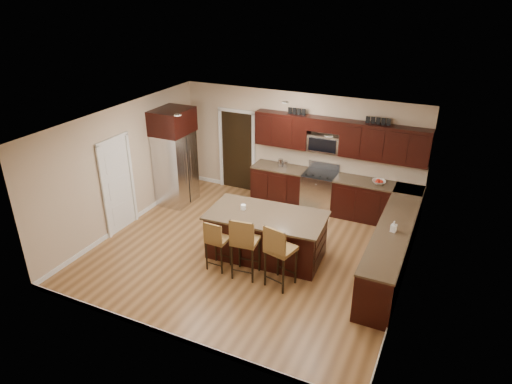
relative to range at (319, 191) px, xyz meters
The scene contains 23 objects.
floor 2.59m from the range, 105.51° to the right, with size 6.00×6.00×0.00m, color olive.
ceiling 3.38m from the range, 105.51° to the right, with size 6.00×6.00×0.00m, color silver.
wall_back 1.15m from the range, 156.28° to the left, with size 6.00×6.00×0.00m, color #C2AA8C.
wall_left 4.51m from the range, 146.33° to the right, with size 5.50×5.50×0.00m, color #C2AA8C.
wall_right 3.49m from the range, 46.57° to the right, with size 5.50×5.50×0.00m, color #C2AA8C.
base_cabinets 1.58m from the range, 39.46° to the right, with size 4.02×3.96×0.92m.
upper_cabinets 1.42m from the range, 20.23° to the left, with size 4.00×0.33×0.80m.
range is the anchor object (origin of this frame).
microwave 1.16m from the range, 90.00° to the left, with size 0.76×0.31×0.40m, color silver.
doorway 2.41m from the range, behind, with size 0.85×0.03×2.06m, color black.
pantry_door 4.61m from the range, 143.07° to the right, with size 0.03×0.80×2.04m, color white.
letter_decor 1.84m from the range, 31.31° to the left, with size 2.20×0.03×0.15m, color black, non-canonical shape.
island 2.43m from the range, 97.47° to the right, with size 2.37×1.35×0.92m.
stool_left 3.40m from the range, 106.55° to the right, with size 0.39×0.39×1.03m.
stool_mid 3.30m from the range, 96.55° to the right, with size 0.51×0.51×1.24m.
stool_right 3.29m from the range, 84.85° to the right, with size 0.55×0.55×1.23m.
refrigerator 3.55m from the range, 161.60° to the right, with size 0.79×0.95×2.35m.
floor_mat 0.96m from the range, 125.26° to the right, with size 0.89×0.59×0.01m, color brown.
fruit_bowl 1.44m from the range, ahead, with size 0.29×0.29×0.07m, color silver.
soap_bottle 2.93m from the range, 45.34° to the right, with size 0.09×0.10×0.21m, color #B2B2B2.
canister_tall 1.15m from the range, behind, with size 0.12×0.12×0.20m, color silver.
canister_short 1.03m from the range, behind, with size 0.11×0.11×0.16m, color silver.
island_jar 2.59m from the range, 108.71° to the right, with size 0.10×0.10×0.10m, color white.
Camera 1 is at (3.48, -7.11, 5.04)m, focal length 32.00 mm.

